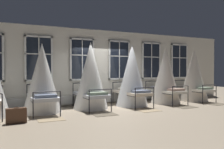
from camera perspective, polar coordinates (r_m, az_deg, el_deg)
The scene contains 14 objects.
ground at distance 9.80m, azimuth -0.42°, elevation -7.86°, with size 27.04×27.04×0.00m, color gray.
back_wall_with_windows at distance 10.65m, azimuth -2.84°, elevation 1.89°, with size 14.52×0.10×3.34m, color beige.
window_bank at distance 10.54m, azimuth -2.59°, elevation -0.88°, with size 10.23×0.10×2.84m.
cot_second at distance 8.73m, azimuth -16.79°, elevation -1.04°, with size 1.38×1.99×2.50m.
cot_third at distance 9.21m, azimuth -5.25°, elevation -0.42°, with size 1.38×1.99×2.65m.
cot_fourth at distance 9.98m, azimuth 4.92°, elevation -0.31°, with size 1.38×1.99×2.64m.
cot_fifth at distance 11.01m, azimuth 13.02°, elevation -0.28°, with size 1.38×2.00×2.61m.
cot_sixth at distance 12.23m, azimuth 19.45°, elevation -0.19°, with size 1.38×1.99×2.60m.
rug_second at distance 7.53m, azimuth -14.75°, elevation -10.67°, with size 0.80×0.56×0.01m, color #8E7A5B.
rug_third at distance 8.07m, azimuth -1.71°, elevation -9.83°, with size 0.80×0.56×0.01m, color brown.
rug_fourth at distance 8.95m, azimuth 9.17°, elevation -8.73°, with size 0.80×0.56×0.01m, color #8E7A5B.
rug_fifth at distance 10.09m, azimuth 17.80°, elevation -7.64°, with size 0.80×0.56×0.01m, color brown.
rug_sixth at distance 11.41m, azimuth 24.53°, elevation -6.66°, with size 0.80×0.56×0.01m, color brown.
suitcase_dark at distance 7.33m, azimuth -22.47°, elevation -9.33°, with size 0.57×0.24×0.47m.
Camera 1 is at (-4.11, -8.76, 1.56)m, focal length 37.20 mm.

